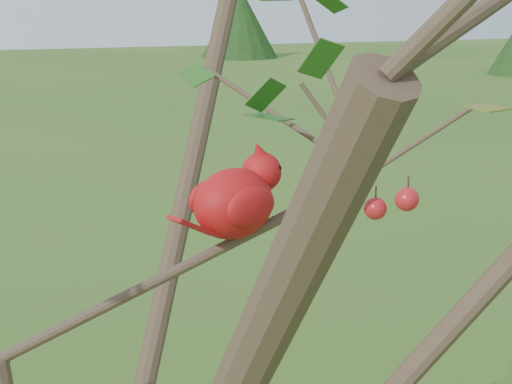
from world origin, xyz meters
The scene contains 2 objects.
crabapple_tree centered at (0.03, -0.02, 2.12)m, with size 2.35×2.05×2.95m.
cardinal centered at (0.33, 0.07, 2.17)m, with size 0.23×0.16×0.16m.
Camera 1 is at (-0.08, -1.06, 2.48)m, focal length 55.00 mm.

